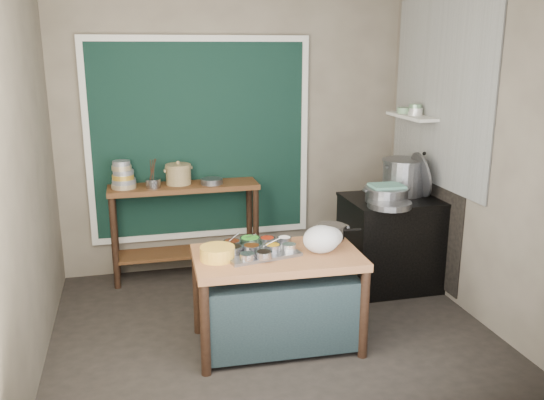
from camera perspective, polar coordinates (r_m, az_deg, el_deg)
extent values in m
cube|color=black|center=(4.91, -0.24, -12.49)|extent=(3.50, 3.00, 0.02)
cube|color=#786D5C|center=(5.90, -3.78, 6.61)|extent=(3.50, 0.02, 2.80)
cube|color=#786D5C|center=(4.38, -23.26, 2.47)|extent=(0.02, 3.00, 2.80)
cube|color=#786D5C|center=(5.15, 19.21, 4.57)|extent=(0.02, 3.00, 2.80)
cube|color=black|center=(5.81, -7.12, 5.91)|extent=(2.10, 0.02, 1.90)
cube|color=#B2B2AA|center=(5.54, 16.28, 10.20)|extent=(0.02, 1.70, 1.70)
cube|color=black|center=(5.83, 15.01, -1.02)|extent=(0.01, 1.30, 1.30)
cube|color=beige|center=(5.78, 13.70, 8.05)|extent=(0.22, 0.70, 0.03)
cube|color=#975E36|center=(4.48, 0.51, -9.86)|extent=(1.28, 0.76, 0.75)
cube|color=brown|center=(5.81, -8.56, -3.03)|extent=(1.45, 0.40, 0.95)
cube|color=black|center=(5.65, 11.84, -4.25)|extent=(0.90, 0.68, 0.85)
cube|color=black|center=(5.52, 12.08, 0.06)|extent=(0.92, 0.69, 0.03)
cube|color=gray|center=(4.34, -1.32, -5.15)|extent=(0.61, 0.49, 0.02)
cylinder|color=gray|center=(4.29, -2.03, -4.83)|extent=(0.13, 0.13, 0.06)
cylinder|color=gray|center=(4.48, 1.24, -3.99)|extent=(0.11, 0.11, 0.05)
cylinder|color=gray|center=(4.31, 0.05, -4.75)|extent=(0.12, 0.12, 0.05)
cylinder|color=silver|center=(4.34, 1.73, -4.67)|extent=(0.10, 0.10, 0.05)
cylinder|color=gray|center=(4.46, -0.48, -4.06)|extent=(0.12, 0.12, 0.05)
cylinder|color=gray|center=(4.17, -0.82, -5.44)|extent=(0.12, 0.12, 0.05)
cylinder|color=gray|center=(4.44, -2.19, -4.12)|extent=(0.16, 0.16, 0.06)
cylinder|color=gray|center=(4.15, -2.47, -5.61)|extent=(0.11, 0.11, 0.05)
cylinder|color=gray|center=(4.28, -3.84, -4.93)|extent=(0.14, 0.14, 0.06)
cylinder|color=gray|center=(4.39, -3.97, -4.38)|extent=(0.13, 0.13, 0.06)
cylinder|color=gold|center=(4.23, -5.43, -5.25)|extent=(0.29, 0.29, 0.10)
ellipsoid|color=white|center=(4.34, 4.90, -3.90)|extent=(0.34, 0.31, 0.21)
ellipsoid|color=white|center=(4.46, 5.63, -3.69)|extent=(0.25, 0.23, 0.17)
cylinder|color=tan|center=(5.66, -14.49, 1.38)|extent=(0.23, 0.23, 0.04)
cylinder|color=gray|center=(5.65, -14.51, 1.82)|extent=(0.22, 0.22, 0.04)
cylinder|color=gold|center=(5.64, -14.54, 2.25)|extent=(0.20, 0.20, 0.04)
cylinder|color=gray|center=(5.63, -14.57, 2.68)|extent=(0.19, 0.19, 0.04)
cylinder|color=tan|center=(5.62, -14.60, 3.12)|extent=(0.18, 0.18, 0.04)
cylinder|color=gray|center=(5.61, -14.63, 3.56)|extent=(0.17, 0.17, 0.04)
cylinder|color=gray|center=(5.60, -11.70, 1.63)|extent=(0.16, 0.16, 0.09)
cylinder|color=gray|center=(5.67, -5.99, 1.86)|extent=(0.27, 0.27, 0.05)
cylinder|color=gray|center=(5.57, 14.53, 2.44)|extent=(0.14, 0.44, 0.43)
cube|color=#5F9A88|center=(5.34, 11.31, 1.39)|extent=(0.30, 0.23, 0.02)
cylinder|color=gray|center=(5.19, 11.55, -0.42)|extent=(0.44, 0.44, 0.05)
cylinder|color=silver|center=(5.72, 13.99, 8.30)|extent=(0.14, 0.14, 0.04)
cylinder|color=silver|center=(5.72, 14.02, 8.66)|extent=(0.13, 0.13, 0.04)
cylinder|color=gray|center=(5.71, 14.04, 9.02)|extent=(0.12, 0.12, 0.04)
cylinder|color=gray|center=(5.91, 13.03, 8.65)|extent=(0.18, 0.18, 0.05)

